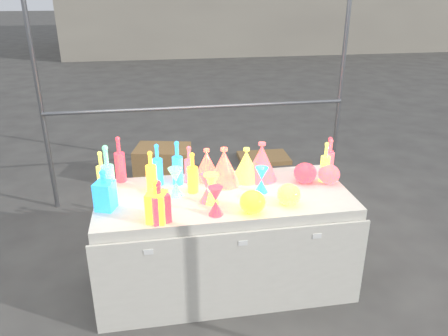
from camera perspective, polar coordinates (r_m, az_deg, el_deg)
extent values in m
plane|color=#605D59|center=(3.52, 0.00, -14.38)|extent=(80.00, 80.00, 0.00)
cylinder|color=gray|center=(4.48, -23.05, 9.05)|extent=(0.04, 0.04, 2.40)
cylinder|color=gray|center=(4.79, 15.06, 10.87)|extent=(0.04, 0.04, 2.40)
cylinder|color=gray|center=(4.41, -3.28, 7.94)|extent=(3.00, 0.04, 0.04)
cube|color=silver|center=(3.31, 0.00, -9.21)|extent=(1.80, 0.80, 0.75)
cube|color=silver|center=(3.00, 1.39, -13.97)|extent=(1.84, 0.02, 0.68)
cube|color=white|center=(2.80, -9.84, -10.78)|extent=(0.06, 0.00, 0.03)
cube|color=white|center=(2.84, 2.50, -9.78)|extent=(0.06, 0.00, 0.03)
cube|color=white|center=(2.98, 12.06, -8.69)|extent=(0.06, 0.00, 0.03)
cube|color=#9E7647|center=(5.05, -7.96, 0.34)|extent=(0.69, 0.56, 0.44)
cube|color=#9E7647|center=(5.76, 5.20, 1.34)|extent=(0.66, 0.48, 0.06)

